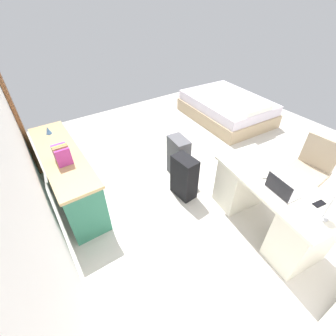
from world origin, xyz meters
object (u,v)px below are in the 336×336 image
at_px(office_chair, 307,174).
at_px(suitcase_spare_grey, 178,158).
at_px(desk_lamp, 329,196).
at_px(suitcase_black, 184,177).
at_px(desk, 269,204).
at_px(computer_mouse, 265,176).
at_px(laptop, 281,189).
at_px(bed, 227,108).
at_px(credenza, 68,176).
at_px(cell_phone_near_laptop, 319,204).
at_px(figurine_small, 48,130).

bearing_deg(office_chair, suitcase_spare_grey, 40.10).
bearing_deg(desk_lamp, suitcase_black, 15.47).
bearing_deg(desk, suitcase_black, 25.94).
relative_size(office_chair, computer_mouse, 9.40).
bearing_deg(laptop, bed, -36.57).
relative_size(credenza, computer_mouse, 18.00).
distance_m(laptop, computer_mouse, 0.27).
height_order(office_chair, bed, office_chair).
bearing_deg(suitcase_black, suitcase_spare_grey, -29.78).
bearing_deg(office_chair, desk_lamp, 120.47).
bearing_deg(laptop, credenza, 40.80).
xyz_separation_m(desk, desk_lamp, (-0.50, 0.08, 0.61)).
xyz_separation_m(desk, laptop, (-0.11, 0.12, 0.41)).
height_order(computer_mouse, desk_lamp, desk_lamp).
bearing_deg(laptop, suitcase_black, 18.41).
height_order(suitcase_black, suitcase_spare_grey, suitcase_spare_grey).
height_order(computer_mouse, cell_phone_near_laptop, computer_mouse).
relative_size(bed, computer_mouse, 19.84).
bearing_deg(desk, credenza, 44.37).
bearing_deg(cell_phone_near_laptop, computer_mouse, 20.29).
bearing_deg(desk, suitcase_spare_grey, 11.92).
distance_m(bed, suitcase_spare_grey, 2.31).
height_order(desk, bed, desk).
bearing_deg(desk, figurine_small, 36.80).
relative_size(office_chair, suitcase_spare_grey, 1.39).
bearing_deg(suitcase_black, desk, -158.34).
relative_size(desk, cell_phone_near_laptop, 11.15).
xyz_separation_m(computer_mouse, cell_phone_near_laptop, (-0.57, -0.11, -0.01)).
bearing_deg(figurine_small, suitcase_spare_grey, -123.96).
bearing_deg(desk_lamp, desk, -8.51).
bearing_deg(suitcase_spare_grey, cell_phone_near_laptop, -163.77).
relative_size(credenza, cell_phone_near_laptop, 13.24).
xyz_separation_m(suitcase_spare_grey, computer_mouse, (-1.30, -0.26, 0.42)).
relative_size(office_chair, figurine_small, 8.55).
xyz_separation_m(credenza, suitcase_black, (-0.87, -1.36, -0.06)).
height_order(office_chair, suitcase_black, office_chair).
height_order(desk, desk_lamp, desk_lamp).
distance_m(suitcase_spare_grey, computer_mouse, 1.39).
relative_size(cell_phone_near_laptop, desk_lamp, 0.39).
relative_size(suitcase_spare_grey, desk_lamp, 1.96).
relative_size(credenza, suitcase_spare_grey, 2.66).
bearing_deg(bed, desk, 143.95).
bearing_deg(laptop, cell_phone_near_laptop, -149.46).
xyz_separation_m(suitcase_spare_grey, desk_lamp, (-1.94, -0.23, 0.67)).
bearing_deg(desk_lamp, credenza, 36.56).
xyz_separation_m(suitcase_black, cell_phone_near_laptop, (-1.46, -0.57, 0.43)).
relative_size(suitcase_black, cell_phone_near_laptop, 4.78).
distance_m(suitcase_spare_grey, desk_lamp, 2.06).
bearing_deg(computer_mouse, office_chair, -87.64).
xyz_separation_m(laptop, computer_mouse, (0.25, -0.08, -0.03)).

